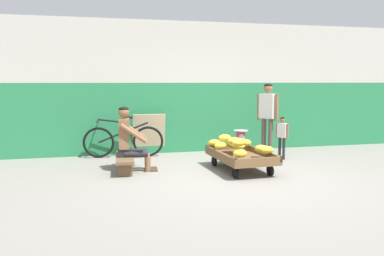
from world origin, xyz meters
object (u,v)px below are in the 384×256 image
object	(u,v)px
customer_adult	(268,111)
customer_child	(282,133)
shopping_bag	(245,156)
vendor_seated	(129,139)
plastic_crate	(240,152)
low_bench	(125,160)
bicycle_near_left	(123,140)
weighing_scale	(241,137)
sign_board	(149,134)
banana_cart	(241,157)

from	to	relation	value
customer_adult	customer_child	distance (m)	0.63
customer_child	shopping_bag	distance (m)	0.92
vendor_seated	plastic_crate	world-z (taller)	vendor_seated
low_bench	bicycle_near_left	world-z (taller)	bicycle_near_left
plastic_crate	weighing_scale	distance (m)	0.30
weighing_scale	customer_adult	world-z (taller)	customer_adult
vendor_seated	shopping_bag	size ratio (longest dim) A/B	4.75
bicycle_near_left	customer_adult	distance (m)	3.09
low_bench	plastic_crate	size ratio (longest dim) A/B	3.10
weighing_scale	shopping_bag	distance (m)	0.46
sign_board	shopping_bag	bearing A→B (deg)	-37.35
customer_adult	shopping_bag	size ratio (longest dim) A/B	6.38
low_bench	bicycle_near_left	bearing A→B (deg)	87.20
shopping_bag	plastic_crate	bearing A→B (deg)	87.10
weighing_scale	bicycle_near_left	distance (m)	2.43
customer_child	plastic_crate	bearing A→B (deg)	164.88
vendor_seated	plastic_crate	size ratio (longest dim) A/B	3.17
vendor_seated	sign_board	bearing A→B (deg)	70.86
banana_cart	customer_child	bearing A→B (deg)	33.59
banana_cart	customer_adult	bearing A→B (deg)	49.42
sign_board	customer_child	bearing A→B (deg)	-25.58
low_bench	sign_board	size ratio (longest dim) A/B	1.26
banana_cart	customer_adult	world-z (taller)	customer_adult
weighing_scale	banana_cart	bearing A→B (deg)	-110.39
shopping_bag	customer_adult	bearing A→B (deg)	38.01
plastic_crate	customer_adult	xyz separation A→B (m)	(0.68, 0.23, 0.80)
customer_child	customer_adult	bearing A→B (deg)	105.43
plastic_crate	sign_board	bearing A→B (deg)	150.10
plastic_crate	customer_adult	size ratio (longest dim) A/B	0.24
weighing_scale	customer_child	bearing A→B (deg)	-15.05
customer_child	shopping_bag	world-z (taller)	customer_child
customer_child	sign_board	bearing A→B (deg)	154.42
weighing_scale	bicycle_near_left	world-z (taller)	bicycle_near_left
vendor_seated	weighing_scale	distance (m)	2.36
sign_board	bicycle_near_left	bearing A→B (deg)	-156.92
weighing_scale	customer_adult	bearing A→B (deg)	18.75
low_bench	customer_child	size ratio (longest dim) A/B	1.29
low_bench	customer_adult	size ratio (longest dim) A/B	0.73
low_bench	sign_board	distance (m)	1.71
low_bench	weighing_scale	bearing A→B (deg)	13.41
banana_cart	customer_child	xyz separation A→B (m)	(1.18, 0.78, 0.29)
vendor_seated	low_bench	bearing A→B (deg)	175.25
plastic_crate	bicycle_near_left	distance (m)	2.44
low_bench	plastic_crate	xyz separation A→B (m)	(2.37, 0.57, -0.05)
plastic_crate	weighing_scale	world-z (taller)	weighing_scale
bicycle_near_left	customer_adult	size ratio (longest dim) A/B	1.08
low_bench	customer_child	distance (m)	3.22
low_bench	vendor_seated	size ratio (longest dim) A/B	0.98
bicycle_near_left	sign_board	distance (m)	0.62
banana_cart	bicycle_near_left	bearing A→B (deg)	137.82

